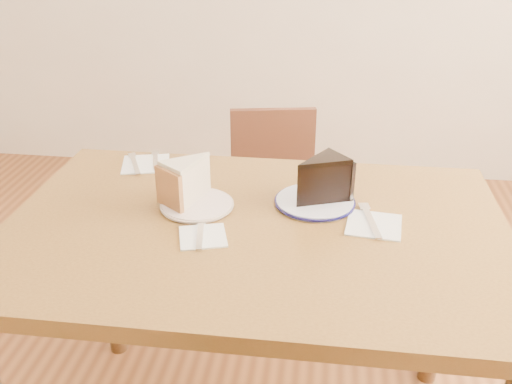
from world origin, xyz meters
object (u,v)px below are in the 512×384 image
at_px(plate_navy, 315,202).
at_px(chocolate_cake, 318,182).
at_px(plate_cream, 197,205).
at_px(chair_far, 275,205).
at_px(table, 255,259).
at_px(carrot_cake, 191,181).

relative_size(plate_navy, chocolate_cake, 1.47).
bearing_deg(chocolate_cake, plate_navy, 16.99).
distance_m(plate_cream, chocolate_cake, 0.31).
relative_size(chair_far, chocolate_cake, 5.73).
bearing_deg(chair_far, plate_cream, 67.81).
height_order(table, carrot_cake, carrot_cake).
xyz_separation_m(plate_navy, carrot_cake, (-0.31, -0.03, 0.05)).
xyz_separation_m(plate_cream, plate_navy, (0.29, 0.06, 0.00)).
height_order(plate_cream, plate_navy, same).
bearing_deg(plate_navy, table, -137.92).
relative_size(chair_far, plate_cream, 4.31).
xyz_separation_m(chair_far, plate_navy, (0.16, -0.59, 0.33)).
bearing_deg(table, plate_navy, 42.08).
bearing_deg(carrot_cake, table, 9.56).
bearing_deg(carrot_cake, chocolate_cake, 42.29).
height_order(chair_far, plate_cream, same).
height_order(chair_far, plate_navy, same).
bearing_deg(chair_far, table, 81.19).
bearing_deg(plate_navy, plate_cream, -169.17).
xyz_separation_m(carrot_cake, chocolate_cake, (0.32, 0.03, 0.00)).
relative_size(table, chocolate_cake, 9.02).
distance_m(table, plate_cream, 0.20).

